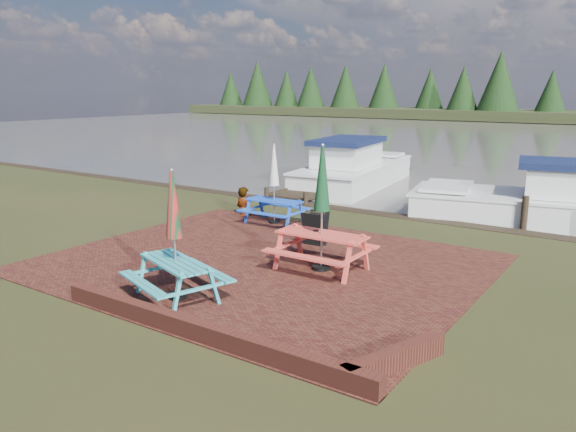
% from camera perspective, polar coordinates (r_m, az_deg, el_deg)
% --- Properties ---
extents(ground, '(120.00, 120.00, 0.00)m').
position_cam_1_polar(ground, '(11.53, -5.57, -6.08)').
color(ground, black).
rests_on(ground, ground).
extents(paving, '(9.00, 7.50, 0.02)m').
position_cam_1_polar(paving, '(12.27, -2.58, -4.81)').
color(paving, '#3C1513').
rests_on(paving, ground).
extents(brick_wall, '(6.21, 1.79, 0.30)m').
position_cam_1_polar(brick_wall, '(8.47, -4.79, -12.16)').
color(brick_wall, '#4C1E16').
rests_on(brick_wall, ground).
extents(water, '(120.00, 60.00, 0.02)m').
position_cam_1_polar(water, '(46.05, 25.47, 6.93)').
color(water, '#48453E').
rests_on(water, ground).
extents(picnic_table_teal, '(2.09, 1.97, 2.35)m').
position_cam_1_polar(picnic_table_teal, '(10.21, -11.38, -3.94)').
color(picnic_table_teal, teal).
rests_on(picnic_table_teal, ground).
extents(picnic_table_red, '(1.90, 1.69, 2.62)m').
position_cam_1_polar(picnic_table_red, '(11.59, 3.43, -1.20)').
color(picnic_table_red, '#DF4739').
rests_on(picnic_table_red, ground).
extents(picnic_table_blue, '(1.62, 1.45, 2.23)m').
position_cam_1_polar(picnic_table_blue, '(15.70, -1.41, 2.01)').
color(picnic_table_blue, blue).
rests_on(picnic_table_blue, ground).
extents(chalkboard, '(0.53, 0.53, 0.83)m').
position_cam_1_polar(chalkboard, '(13.54, 2.79, -1.27)').
color(chalkboard, black).
rests_on(chalkboard, ground).
extents(jetty, '(1.76, 9.08, 1.00)m').
position_cam_1_polar(jetty, '(22.56, 5.92, 3.54)').
color(jetty, black).
rests_on(jetty, ground).
extents(boat_jetty, '(3.55, 7.90, 2.21)m').
position_cam_1_polar(boat_jetty, '(23.02, 6.65, 4.58)').
color(boat_jetty, silver).
rests_on(boat_jetty, ground).
extents(boat_near, '(8.14, 4.16, 2.10)m').
position_cam_1_polar(boat_near, '(17.92, 25.57, 0.95)').
color(boat_near, silver).
rests_on(boat_near, ground).
extents(person, '(0.67, 0.49, 1.69)m').
position_cam_1_polar(person, '(16.82, -4.52, 2.93)').
color(person, gray).
rests_on(person, ground).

